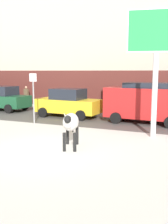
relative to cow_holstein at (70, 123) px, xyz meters
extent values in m
plane|color=silver|center=(-0.58, -0.83, -1.00)|extent=(120.00, 120.00, 0.00)
cube|color=#514F4C|center=(-0.58, 6.47, -1.00)|extent=(60.00, 5.60, 0.01)
cube|color=#BCB29E|center=(-0.58, 13.00, 5.50)|extent=(44.00, 6.00, 13.00)
cube|color=#5B2823|center=(-0.58, 9.95, 0.60)|extent=(43.12, 0.10, 2.80)
ellipsoid|color=silver|center=(0.00, 0.06, 0.02)|extent=(1.03, 1.52, 0.64)
ellipsoid|color=black|center=(-0.19, 0.10, 0.07)|extent=(0.45, 0.62, 0.40)
cylinder|color=black|center=(0.34, -0.34, -0.65)|extent=(0.12, 0.12, 0.70)
cylinder|color=black|center=(-0.03, -0.47, -0.65)|extent=(0.12, 0.12, 0.70)
cylinder|color=black|center=(0.02, 0.58, -0.65)|extent=(0.12, 0.12, 0.70)
cylinder|color=black|center=(-0.35, 0.46, -0.65)|extent=(0.12, 0.12, 0.70)
cylinder|color=silver|center=(0.24, -0.65, 0.20)|extent=(0.40, 0.54, 0.44)
ellipsoid|color=black|center=(0.31, -0.86, 0.30)|extent=(0.37, 0.49, 0.28)
cone|color=beige|center=(0.40, -0.79, 0.46)|extent=(0.13, 0.09, 0.15)
cone|color=beige|center=(0.20, -0.86, 0.46)|extent=(0.13, 0.09, 0.15)
cylinder|color=black|center=(-0.22, 0.69, -0.23)|extent=(0.06, 0.06, 0.60)
ellipsoid|color=beige|center=(-0.06, 0.22, -0.28)|extent=(0.32, 0.34, 0.20)
cylinder|color=silver|center=(2.70, 2.98, 0.90)|extent=(0.24, 0.24, 3.80)
cube|color=silver|center=(2.70, 2.98, 3.65)|extent=(2.51, 0.68, 1.82)
cube|color=green|center=(2.70, 2.95, 3.65)|extent=(2.39, 0.62, 1.70)
cube|color=#194C2D|center=(-9.02, 6.97, -0.26)|extent=(4.30, 2.03, 0.84)
cube|color=#1E232D|center=(-9.02, 6.97, 0.50)|extent=(2.10, 1.67, 0.68)
cylinder|color=black|center=(-7.60, 7.76, -0.68)|extent=(0.65, 0.26, 0.64)
cylinder|color=black|center=(-7.71, 6.00, -0.68)|extent=(0.65, 0.26, 0.64)
cube|color=gold|center=(-3.18, 6.32, -0.26)|extent=(4.30, 2.03, 0.84)
cube|color=#1E232D|center=(-3.18, 6.32, 0.50)|extent=(2.10, 1.67, 0.68)
cylinder|color=black|center=(-1.77, 7.11, -0.68)|extent=(0.65, 0.26, 0.64)
cylinder|color=black|center=(-1.88, 5.35, -0.68)|extent=(0.65, 0.26, 0.64)
cylinder|color=black|center=(-4.49, 7.28, -0.68)|extent=(0.65, 0.26, 0.64)
cylinder|color=black|center=(-4.60, 5.53, -0.68)|extent=(0.65, 0.26, 0.64)
cube|color=red|center=(1.84, 6.20, 0.17)|extent=(4.71, 2.19, 1.70)
cube|color=#1E232D|center=(2.14, 6.18, 1.17)|extent=(3.10, 1.86, 0.30)
cylinder|color=black|center=(0.41, 7.24, -0.68)|extent=(0.65, 0.26, 0.64)
cylinder|color=black|center=(0.29, 5.34, -0.68)|extent=(0.65, 0.26, 0.64)
cylinder|color=#282833|center=(-8.44, 9.22, -0.56)|extent=(0.24, 0.24, 0.88)
cube|color=brown|center=(-8.44, 9.22, 0.20)|extent=(0.36, 0.22, 0.64)
sphere|color=tan|center=(-8.44, 9.22, 0.63)|extent=(0.20, 0.20, 0.20)
cylinder|color=gray|center=(-4.02, 3.61, 0.20)|extent=(0.08, 0.08, 2.40)
cube|color=silver|center=(-4.02, 3.61, 1.60)|extent=(0.44, 0.04, 0.44)
camera|label=1|loc=(4.28, -8.89, 1.94)|focal=42.17mm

